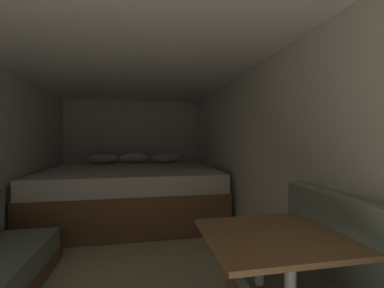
{
  "coord_description": "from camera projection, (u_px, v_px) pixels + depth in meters",
  "views": [
    {
      "loc": [
        0.17,
        -0.19,
        1.22
      ],
      "look_at": [
        0.74,
        2.75,
        1.16
      ],
      "focal_mm": 23.61,
      "sensor_mm": 36.0,
      "label": 1
    }
  ],
  "objects": [
    {
      "name": "bed",
      "position": [
        133.0,
        191.0,
        3.97
      ],
      "size": [
        2.53,
        2.06,
        0.96
      ],
      "color": "brown",
      "rests_on": "ground"
    },
    {
      "name": "ceiling_slab",
      "position": [
        125.0,
        55.0,
        2.35
      ],
      "size": [
        2.75,
        5.36,
        0.05
      ],
      "primitive_type": "cube",
      "color": "white",
      "rests_on": "wall_left"
    },
    {
      "name": "dinette_table",
      "position": [
        273.0,
        256.0,
        1.26
      ],
      "size": [
        0.68,
        0.61,
        0.75
      ],
      "color": "brown",
      "rests_on": "ground"
    },
    {
      "name": "wall_back",
      "position": [
        135.0,
        150.0,
        5.02
      ],
      "size": [
        2.75,
        0.05,
        1.98
      ],
      "primitive_type": "cube",
      "color": "silver",
      "rests_on": "ground"
    },
    {
      "name": "ground_plane",
      "position": [
        126.0,
        268.0,
        2.39
      ],
      "size": [
        7.36,
        7.36,
        0.0
      ],
      "primitive_type": "plane",
      "color": "beige"
    },
    {
      "name": "wall_right",
      "position": [
        259.0,
        161.0,
        2.62
      ],
      "size": [
        0.05,
        5.36,
        1.98
      ],
      "primitive_type": "cube",
      "color": "silver",
      "rests_on": "ground"
    }
  ]
}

